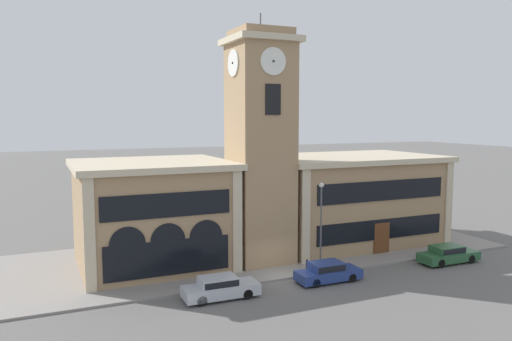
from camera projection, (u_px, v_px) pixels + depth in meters
The scene contains 10 objects.
ground_plane at pixel (288, 280), 34.67m from camera, with size 300.00×300.00×0.00m, color #605E5B.
sidewalk_kerb at pixel (248, 253), 41.12m from camera, with size 42.84×14.20×0.15m.
clock_tower at pixel (260, 148), 38.01m from camera, with size 4.98×4.98×18.95m.
town_hall_left_wing at pixel (152, 213), 37.78m from camera, with size 11.44×10.31×7.96m.
town_hall_right_wing at pixel (348, 199), 44.95m from camera, with size 15.68×10.31×7.84m.
parked_car_near at pixel (220, 287), 31.04m from camera, with size 4.79×1.87×1.40m.
parked_car_mid at pixel (328, 271), 34.20m from camera, with size 4.59×1.79×1.39m.
parked_car_far at pixel (448, 254), 38.60m from camera, with size 4.88×1.86×1.38m.
street_lamp at pixel (321, 214), 35.99m from camera, with size 0.36×0.36×6.44m.
bollard at pixel (307, 267), 35.48m from camera, with size 0.18×0.18×1.06m.
Camera 1 is at (-15.72, -29.85, 11.27)m, focal length 35.00 mm.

